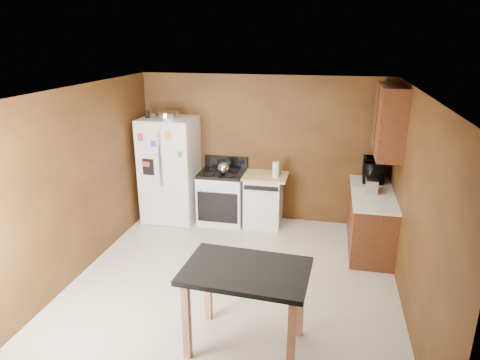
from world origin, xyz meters
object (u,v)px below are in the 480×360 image
(paper_towel, at_px, (276,170))
(microwave, at_px, (373,170))
(refrigerator, at_px, (170,170))
(green_canister, at_px, (278,171))
(island, at_px, (246,281))
(roasting_pan, at_px, (168,115))
(kettle, at_px, (223,168))
(dishwasher, at_px, (264,199))
(pen_cup, at_px, (147,114))
(toaster, at_px, (372,185))
(gas_range, at_px, (222,196))

(paper_towel, distance_m, microwave, 1.56)
(microwave, height_order, refrigerator, refrigerator)
(green_canister, xyz_separation_m, island, (0.09, -3.15, -0.18))
(roasting_pan, bearing_deg, kettle, -3.48)
(dishwasher, relative_size, island, 0.69)
(pen_cup, distance_m, island, 3.86)
(toaster, height_order, microwave, microwave)
(paper_towel, xyz_separation_m, gas_range, (-0.93, 0.06, -0.56))
(pen_cup, xyz_separation_m, island, (2.27, -2.93, -1.09))
(roasting_pan, height_order, dishwasher, roasting_pan)
(kettle, relative_size, gas_range, 0.18)
(kettle, distance_m, gas_range, 0.55)
(green_canister, relative_size, dishwasher, 0.14)
(island, bearing_deg, paper_towel, 91.99)
(kettle, bearing_deg, paper_towel, 2.14)
(pen_cup, height_order, green_canister, pen_cup)
(roasting_pan, distance_m, kettle, 1.28)
(paper_towel, relative_size, dishwasher, 0.29)
(pen_cup, relative_size, kettle, 0.60)
(roasting_pan, bearing_deg, gas_range, 2.14)
(toaster, xyz_separation_m, island, (-1.38, -2.58, -0.23))
(gas_range, bearing_deg, refrigerator, -176.19)
(paper_towel, bearing_deg, kettle, -177.86)
(kettle, bearing_deg, roasting_pan, 176.52)
(roasting_pan, bearing_deg, dishwasher, 2.05)
(pen_cup, height_order, gas_range, pen_cup)
(gas_range, xyz_separation_m, island, (1.03, -3.05, 0.31))
(roasting_pan, relative_size, kettle, 2.04)
(roasting_pan, xyz_separation_m, paper_towel, (1.83, -0.03, -0.83))
(toaster, relative_size, refrigerator, 0.15)
(roasting_pan, distance_m, toaster, 3.45)
(green_canister, distance_m, dishwasher, 0.55)
(refrigerator, height_order, gas_range, refrigerator)
(paper_towel, distance_m, refrigerator, 1.84)
(kettle, height_order, dishwasher, kettle)
(microwave, distance_m, gas_range, 2.55)
(pen_cup, height_order, dishwasher, pen_cup)
(dishwasher, bearing_deg, refrigerator, -177.01)
(toaster, bearing_deg, gas_range, 169.83)
(gas_range, distance_m, dishwasher, 0.72)
(gas_range, bearing_deg, dishwasher, 1.94)
(green_canister, height_order, toaster, toaster)
(microwave, bearing_deg, refrigerator, 94.75)
(paper_towel, relative_size, green_canister, 2.09)
(kettle, relative_size, island, 0.15)
(pen_cup, distance_m, toaster, 3.76)
(kettle, distance_m, dishwasher, 0.87)
(toaster, distance_m, refrigerator, 3.34)
(microwave, xyz_separation_m, gas_range, (-2.47, -0.14, -0.60))
(roasting_pan, height_order, island, roasting_pan)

